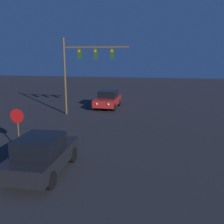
{
  "coord_description": "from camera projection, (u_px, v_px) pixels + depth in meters",
  "views": [
    {
      "loc": [
        2.72,
        1.46,
        4.91
      ],
      "look_at": [
        0.0,
        16.06,
        1.56
      ],
      "focal_mm": 40.0,
      "sensor_mm": 36.0,
      "label": 1
    }
  ],
  "objects": [
    {
      "name": "car_near",
      "position": [
        42.0,
        154.0,
        10.54
      ],
      "size": [
        1.99,
        4.14,
        1.68
      ],
      "rotation": [
        0.0,
        0.0,
        0.01
      ],
      "color": "black",
      "rests_on": "ground_plane"
    },
    {
      "name": "traffic_signal_mast",
      "position": [
        83.0,
        63.0,
        20.37
      ],
      "size": [
        5.47,
        0.3,
        6.36
      ],
      "color": "brown",
      "rests_on": "ground_plane"
    },
    {
      "name": "stop_sign",
      "position": [
        18.0,
        122.0,
        12.7
      ],
      "size": [
        0.73,
        0.07,
        2.3
      ],
      "color": "brown",
      "rests_on": "ground_plane"
    },
    {
      "name": "car_far",
      "position": [
        108.0,
        99.0,
        23.96
      ],
      "size": [
        2.06,
        4.18,
        1.68
      ],
      "rotation": [
        0.0,
        0.0,
        3.11
      ],
      "color": "#B21E1E",
      "rests_on": "ground_plane"
    }
  ]
}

